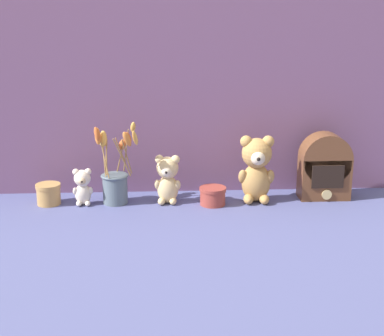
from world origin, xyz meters
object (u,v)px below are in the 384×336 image
at_px(decorative_tin_short, 49,194).
at_px(flower_vase, 115,178).
at_px(decorative_tin_tall, 213,196).
at_px(teddy_bear_small, 83,186).
at_px(teddy_bear_medium, 168,178).
at_px(vintage_radio, 325,167).
at_px(teddy_bear_large, 256,168).

bearing_deg(decorative_tin_short, flower_vase, -0.58).
bearing_deg(decorative_tin_short, decorative_tin_tall, -3.39).
bearing_deg(teddy_bear_small, decorative_tin_short, 174.14).
bearing_deg(flower_vase, teddy_bear_small, -174.81).
bearing_deg(teddy_bear_medium, teddy_bear_small, -179.39).
bearing_deg(flower_vase, vintage_radio, 1.67).
relative_size(teddy_bear_large, flower_vase, 0.83).
bearing_deg(teddy_bear_medium, teddy_bear_large, 0.24).
relative_size(vintage_radio, decorative_tin_short, 2.76).
xyz_separation_m(teddy_bear_large, teddy_bear_medium, (-0.33, -0.00, -0.04)).
height_order(teddy_bear_small, flower_vase, flower_vase).
relative_size(flower_vase, decorative_tin_tall, 3.08).
bearing_deg(flower_vase, decorative_tin_short, 179.42).
bearing_deg(decorative_tin_short, teddy_bear_large, -0.63).
distance_m(teddy_bear_medium, teddy_bear_small, 0.31).
relative_size(teddy_bear_small, decorative_tin_tall, 1.40).
bearing_deg(flower_vase, decorative_tin_tall, -5.31).
xyz_separation_m(vintage_radio, decorative_tin_tall, (-0.43, -0.06, -0.09)).
relative_size(teddy_bear_medium, flower_vase, 0.60).
distance_m(teddy_bear_medium, vintage_radio, 0.59).
bearing_deg(vintage_radio, flower_vase, -178.33).
bearing_deg(teddy_bear_medium, vintage_radio, 2.92).
distance_m(teddy_bear_medium, decorative_tin_tall, 0.18).
bearing_deg(teddy_bear_small, teddy_bear_medium, 0.61).
xyz_separation_m(teddy_bear_large, vintage_radio, (0.26, 0.03, -0.01)).
distance_m(teddy_bear_large, teddy_bear_small, 0.64).
height_order(teddy_bear_small, decorative_tin_short, teddy_bear_small).
distance_m(decorative_tin_tall, decorative_tin_short, 0.60).
bearing_deg(vintage_radio, teddy_bear_medium, -177.08).
height_order(vintage_radio, decorative_tin_short, vintage_radio).
bearing_deg(teddy_bear_small, teddy_bear_large, 0.42).
distance_m(vintage_radio, decorative_tin_tall, 0.44).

